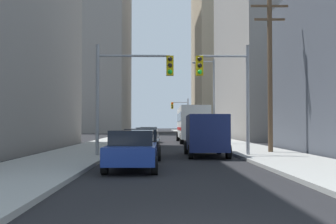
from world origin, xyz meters
name	(u,v)px	position (x,y,z in m)	size (l,w,h in m)	color
sidewalk_left	(124,137)	(-5.39, 50.00, 0.07)	(3.98, 160.00, 0.15)	#9E9E99
sidewalk_right	(204,137)	(5.39, 50.00, 0.07)	(3.98, 160.00, 0.15)	#9E9E99
city_bus	(192,123)	(2.47, 34.08, 1.93)	(2.69, 11.54, 3.40)	silver
cargo_van_navy	(206,133)	(1.84, 16.75, 1.29)	(2.16, 5.27, 2.26)	#141E4C
sedan_blue	(132,150)	(-1.75, 9.80, 0.77)	(1.95, 4.21, 1.52)	navy
sedan_black	(141,144)	(-1.62, 15.13, 0.77)	(1.95, 4.24, 1.52)	black
sedan_white	(146,137)	(-1.70, 25.98, 0.77)	(1.95, 4.25, 1.52)	white
sedan_beige	(148,135)	(-1.77, 34.72, 0.77)	(1.95, 4.26, 1.52)	#C6B793
traffic_signal_near_left	(131,81)	(-2.23, 15.99, 4.06)	(4.12, 0.44, 6.00)	gray
traffic_signal_near_right	(226,82)	(2.82, 15.99, 4.00)	(2.86, 0.44, 6.00)	gray
traffic_signal_far_right	(181,111)	(2.82, 60.66, 4.00)	(2.85, 0.44, 6.00)	gray
utility_pole_right	(270,70)	(5.79, 18.14, 4.95)	(2.20, 0.28, 9.35)	brown
street_lamp_right	(211,93)	(3.80, 30.15, 4.50)	(2.02, 0.32, 7.50)	gray
building_left_far_tower	(90,0)	(-17.10, 90.66, 31.13)	(17.84, 29.69, 62.25)	gray
building_right_mid_block	(299,20)	(17.30, 46.13, 15.26)	(18.62, 25.28, 30.52)	gray
building_right_far_highrise	(227,6)	(15.99, 93.36, 30.89)	(15.50, 27.88, 61.78)	tan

